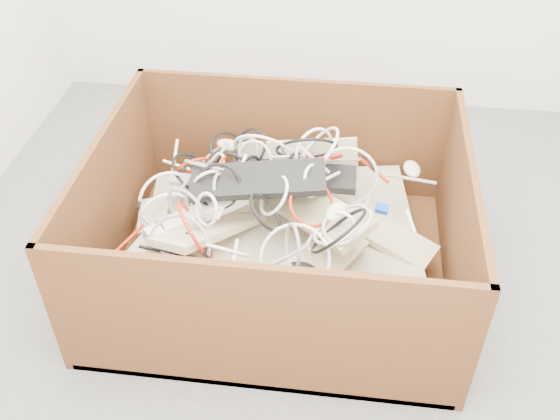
# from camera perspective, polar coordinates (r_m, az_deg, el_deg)

# --- Properties ---
(ground) EXTENTS (3.00, 3.00, 0.00)m
(ground) POSITION_cam_1_polar(r_m,az_deg,el_deg) (2.44, 2.40, -7.57)
(ground) COLOR #575759
(ground) RESTS_ON ground
(cardboard_box) EXTENTS (1.32, 1.10, 0.58)m
(cardboard_box) POSITION_cam_1_polar(r_m,az_deg,el_deg) (2.43, -0.51, -3.21)
(cardboard_box) COLOR #3F1F0F
(cardboard_box) RESTS_ON ground
(keyboard_pile) EXTENTS (1.21, 0.87, 0.40)m
(keyboard_pile) POSITION_cam_1_polar(r_m,az_deg,el_deg) (2.33, 0.25, -0.86)
(keyboard_pile) COLOR tan
(keyboard_pile) RESTS_ON cardboard_box
(mice_scatter) EXTENTS (0.96, 0.79, 0.19)m
(mice_scatter) POSITION_cam_1_polar(r_m,az_deg,el_deg) (2.27, 0.17, 0.31)
(mice_scatter) COLOR #B9B095
(mice_scatter) RESTS_ON keyboard_pile
(power_strip_left) EXTENTS (0.31, 0.19, 0.13)m
(power_strip_left) POSITION_cam_1_polar(r_m,az_deg,el_deg) (2.24, -6.49, -0.02)
(power_strip_left) COLOR silver
(power_strip_left) RESTS_ON keyboard_pile
(power_strip_right) EXTENTS (0.25, 0.24, 0.10)m
(power_strip_right) POSITION_cam_1_polar(r_m,az_deg,el_deg) (2.15, -9.60, -4.25)
(power_strip_right) COLOR silver
(power_strip_right) RESTS_ON keyboard_pile
(vga_plug) EXTENTS (0.05, 0.05, 0.03)m
(vga_plug) POSITION_cam_1_polar(r_m,az_deg,el_deg) (2.28, 9.09, 0.14)
(vga_plug) COLOR #0C2FB8
(vga_plug) RESTS_ON keyboard_pile
(cable_tangle) EXTENTS (1.12, 0.88, 0.41)m
(cable_tangle) POSITION_cam_1_polar(r_m,az_deg,el_deg) (2.27, -1.94, 1.61)
(cable_tangle) COLOR silver
(cable_tangle) RESTS_ON keyboard_pile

